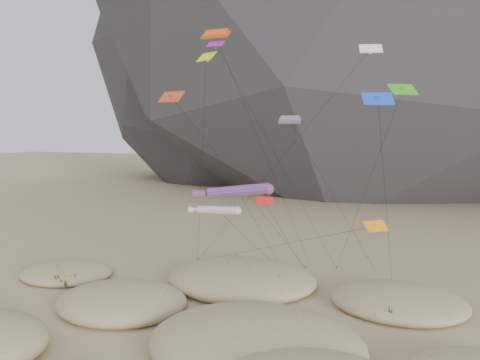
# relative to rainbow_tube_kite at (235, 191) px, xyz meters

# --- Properties ---
(dunes) EXTENTS (53.16, 37.54, 4.09)m
(dunes) POSITION_rel_rainbow_tube_kite_xyz_m (1.70, -8.45, -10.14)
(dunes) COLOR #CCB789
(dunes) RESTS_ON ground
(dune_grass) EXTENTS (42.16, 27.31, 1.47)m
(dune_grass) POSITION_rel_rainbow_tube_kite_xyz_m (0.92, -7.98, -10.03)
(dune_grass) COLOR black
(dune_grass) RESTS_ON ground
(kite_stakes) EXTENTS (23.91, 6.12, 0.30)m
(kite_stakes) POSITION_rel_rainbow_tube_kite_xyz_m (3.62, 11.39, -10.71)
(kite_stakes) COLOR #3F2D1E
(kite_stakes) RESTS_ON ground
(rainbow_tube_kite) EXTENTS (7.97, 11.54, 11.75)m
(rainbow_tube_kite) POSITION_rel_rainbow_tube_kite_xyz_m (0.00, 0.00, 0.00)
(rainbow_tube_kite) COLOR red
(rainbow_tube_kite) RESTS_ON ground
(white_tube_kite) EXTENTS (6.65, 13.39, 9.81)m
(white_tube_kite) POSITION_rel_rainbow_tube_kite_xyz_m (-1.38, -1.69, -1.67)
(white_tube_kite) COLOR silver
(white_tube_kite) RESTS_ON ground
(orange_parafoil) EXTENTS (7.38, 17.32, 26.36)m
(orange_parafoil) POSITION_rel_rainbow_tube_kite_xyz_m (-1.72, -0.21, 14.67)
(orange_parafoil) COLOR #D7460B
(orange_parafoil) RESTS_ON ground
(multi_parafoil) EXTENTS (8.18, 15.95, 18.13)m
(multi_parafoil) POSITION_rel_rainbow_tube_kite_xyz_m (5.71, -0.70, 6.56)
(multi_parafoil) COLOR red
(multi_parafoil) RESTS_ON ground
(delta_kites) EXTENTS (25.63, 21.63, 25.15)m
(delta_kites) POSITION_rel_rainbow_tube_kite_xyz_m (6.73, -1.06, 7.74)
(delta_kites) COLOR blue
(delta_kites) RESTS_ON ground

